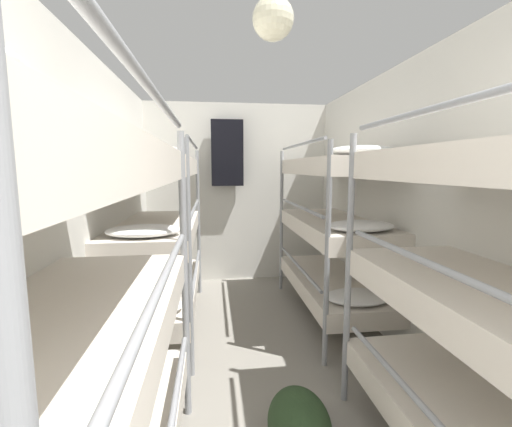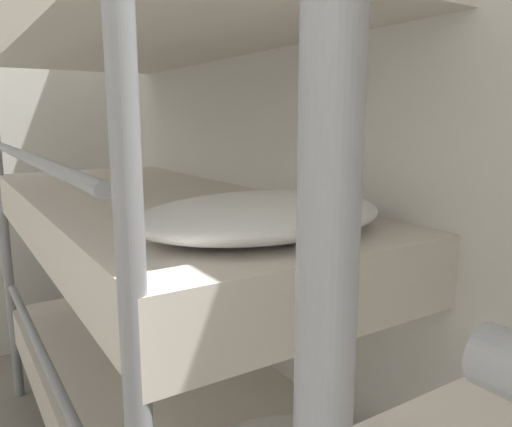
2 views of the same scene
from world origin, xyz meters
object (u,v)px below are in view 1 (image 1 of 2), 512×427
(bunk_stack_right_far, at_px, (334,227))
(hanging_coat, at_px, (227,153))
(bunk_stack_left_near, at_px, (53,351))
(bunk_stack_left_far, at_px, (157,231))
(duffel_bag, at_px, (299,425))

(bunk_stack_right_far, relative_size, hanging_coat, 2.10)
(bunk_stack_left_near, bearing_deg, bunk_stack_left_far, 90.00)
(bunk_stack_left_far, distance_m, duffel_bag, 2.16)
(bunk_stack_left_far, bearing_deg, hanging_coat, 60.79)
(bunk_stack_left_far, bearing_deg, bunk_stack_left_near, -90.00)
(bunk_stack_left_near, distance_m, hanging_coat, 3.80)
(bunk_stack_left_far, height_order, bunk_stack_right_far, same)
(bunk_stack_left_far, relative_size, bunk_stack_right_far, 1.00)
(duffel_bag, bearing_deg, bunk_stack_right_far, 64.90)
(bunk_stack_left_near, relative_size, hanging_coat, 2.10)
(bunk_stack_left_far, xyz_separation_m, hanging_coat, (0.76, 1.36, 0.82))
(bunk_stack_right_far, distance_m, hanging_coat, 1.91)
(bunk_stack_left_near, height_order, hanging_coat, hanging_coat)
(hanging_coat, bearing_deg, bunk_stack_left_far, -119.21)
(bunk_stack_right_far, distance_m, duffel_bag, 2.07)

